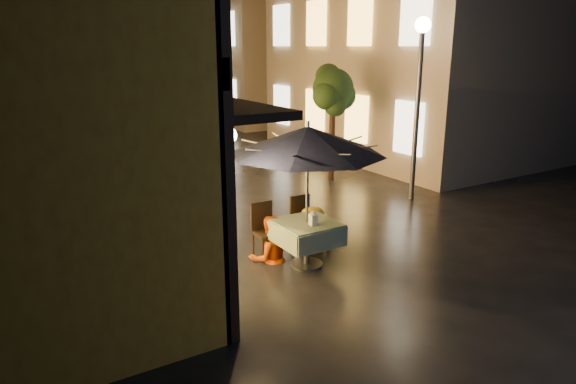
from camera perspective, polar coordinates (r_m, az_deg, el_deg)
ground at (r=9.58m, az=9.05°, el=-6.32°), size 90.00×90.00×0.00m
east_building_near at (r=18.76m, az=14.37°, el=14.87°), size 7.30×9.30×6.80m
east_building_far at (r=28.06m, az=-3.17°, el=16.01°), size 7.30×10.30×7.30m
street_tree at (r=13.97m, az=5.05°, el=11.03°), size 1.43×1.20×3.15m
streetlamp_near at (r=12.42m, az=14.39°, el=12.30°), size 0.36×0.36×4.23m
streetlamp_far at (r=22.51m, az=-8.54°, el=14.01°), size 0.36×0.36×4.23m
cafe_table at (r=8.61m, az=2.09°, el=-4.54°), size 0.99×0.99×0.78m
patio_umbrella at (r=8.20m, az=2.20°, el=5.74°), size 2.53×2.53×2.46m
cafe_chair_left at (r=9.02m, az=-2.63°, el=-3.90°), size 0.42×0.42×0.97m
cafe_chair_right at (r=9.41m, az=1.65°, el=-3.04°), size 0.42×0.42×0.97m
table_lantern at (r=8.35m, az=2.81°, el=-2.79°), size 0.16×0.16×0.25m
person_orange at (r=8.79m, az=-2.09°, el=-2.80°), size 0.84×0.70×1.55m
person_yellow at (r=9.19m, az=2.81°, el=-1.82°), size 1.04×0.61×1.60m
bicycle_0 at (r=10.81m, az=-12.64°, el=-1.47°), size 1.75×0.90×0.87m
bicycle_1 at (r=12.22m, az=-15.74°, el=0.62°), size 1.70×1.08×0.99m
bicycle_2 at (r=13.39m, az=-16.33°, el=1.84°), size 1.94×0.93×0.98m
bicycle_3 at (r=13.67m, az=-16.64°, el=2.18°), size 1.75×0.92×1.01m
bicycle_4 at (r=14.42m, az=-18.39°, el=2.59°), size 1.89×1.01×0.95m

